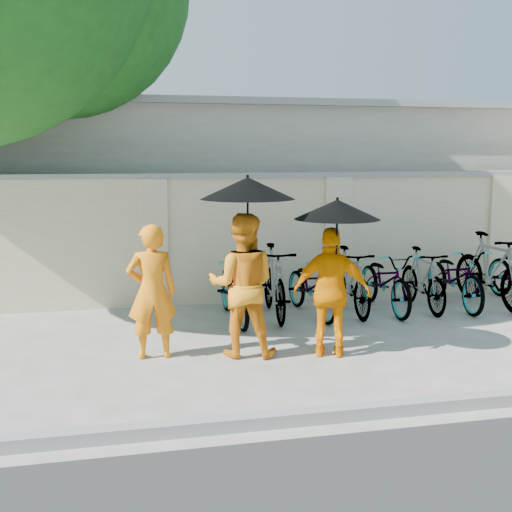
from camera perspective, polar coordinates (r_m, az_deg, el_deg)
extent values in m
plane|color=#B7B4AC|center=(7.45, 0.36, -9.51)|extent=(80.00, 80.00, 0.00)
cube|color=gray|center=(5.90, 4.17, -14.08)|extent=(40.00, 0.16, 0.12)
cube|color=beige|center=(10.50, 1.79, 1.54)|extent=(20.00, 0.30, 2.00)
cube|color=beige|center=(14.36, 1.92, 5.97)|extent=(14.00, 6.00, 3.20)
imported|color=orange|center=(7.56, -9.25, -3.14)|extent=(0.58, 0.39, 1.59)
imported|color=orange|center=(7.54, -1.23, -2.60)|extent=(0.97, 0.84, 1.70)
cylinder|color=black|center=(7.37, -0.74, 2.07)|extent=(0.02, 0.02, 1.03)
cone|color=black|center=(7.32, -0.75, 6.05)|extent=(1.09, 1.09, 0.25)
imported|color=#FF8D00|center=(7.57, 6.74, -3.24)|extent=(0.98, 0.66, 1.54)
cylinder|color=black|center=(7.41, 7.16, 0.74)|extent=(0.02, 0.02, 0.88)
cone|color=black|center=(7.36, 7.23, 4.13)|extent=(0.98, 0.98, 0.23)
imported|color=gray|center=(9.21, -1.87, -2.84)|extent=(0.66, 1.82, 0.95)
imported|color=gray|center=(9.35, 1.62, -2.32)|extent=(0.64, 1.80, 1.06)
imported|color=gray|center=(9.54, 5.00, -2.65)|extent=(0.78, 1.75, 0.89)
imported|color=gray|center=(9.69, 8.36, -2.21)|extent=(0.49, 1.66, 0.99)
imported|color=gray|center=(9.95, 11.43, -2.17)|extent=(0.63, 1.79, 0.94)
imported|color=gray|center=(10.14, 14.60, -2.03)|extent=(0.51, 1.60, 0.95)
imported|color=gray|center=(10.47, 17.30, -1.80)|extent=(0.71, 1.84, 0.95)
imported|color=gray|center=(10.70, 20.24, -1.18)|extent=(0.67, 1.95, 1.15)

